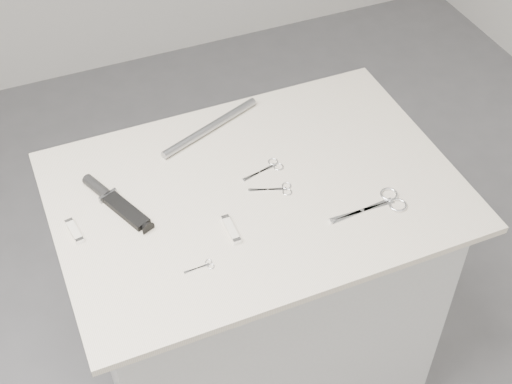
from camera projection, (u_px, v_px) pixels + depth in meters
name	position (u px, v px, depth m)	size (l,w,h in m)	color
ground	(256.00, 381.00, 2.43)	(4.00, 4.00, 0.01)	slate
plinth	(256.00, 301.00, 2.10)	(0.90, 0.60, 0.90)	#B9B9B6
display_board	(256.00, 191.00, 1.78)	(1.00, 0.70, 0.02)	beige
large_shears	(382.00, 204.00, 1.73)	(0.20, 0.09, 0.01)	white
embroidery_scissors_a	(278.00, 189.00, 1.77)	(0.11, 0.06, 0.00)	white
embroidery_scissors_b	(268.00, 168.00, 1.82)	(0.12, 0.06, 0.00)	white
tiny_scissors	(203.00, 266.00, 1.59)	(0.07, 0.03, 0.00)	white
sheathed_knife	(113.00, 200.00, 1.73)	(0.12, 0.22, 0.03)	black
pocket_knife_a	(74.00, 231.00, 1.66)	(0.03, 0.08, 0.01)	beige
pocket_knife_b	(231.00, 229.00, 1.67)	(0.02, 0.09, 0.01)	beige
metal_rail	(210.00, 127.00, 1.92)	(0.02, 0.02, 0.33)	gray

